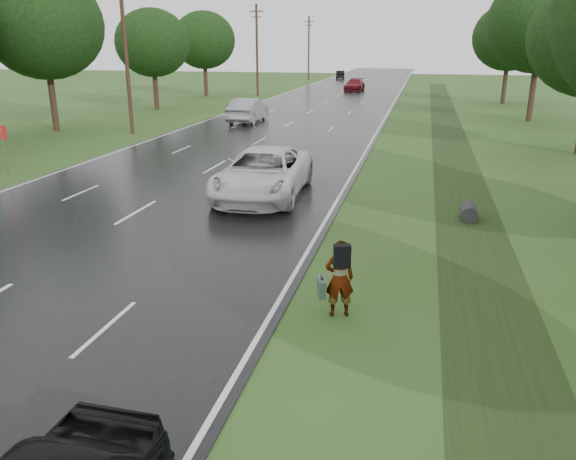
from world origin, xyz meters
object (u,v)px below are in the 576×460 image
at_px(pedestrian, 339,278).
at_px(silver_sedan, 248,110).
at_px(road_sign, 3,141).
at_px(white_pickup, 263,173).

xyz_separation_m(pedestrian, silver_sedan, (-11.47, 30.39, 0.02)).
xyz_separation_m(road_sign, white_pickup, (12.33, -0.81, -0.68)).
distance_m(road_sign, silver_sedan, 20.86).
relative_size(road_sign, silver_sedan, 0.42).
bearing_deg(silver_sedan, white_pickup, 108.23).
height_order(white_pickup, silver_sedan, white_pickup).
bearing_deg(white_pickup, silver_sedan, 106.45).
relative_size(road_sign, white_pickup, 0.35).
bearing_deg(pedestrian, silver_sedan, -86.11).
height_order(pedestrian, white_pickup, white_pickup).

